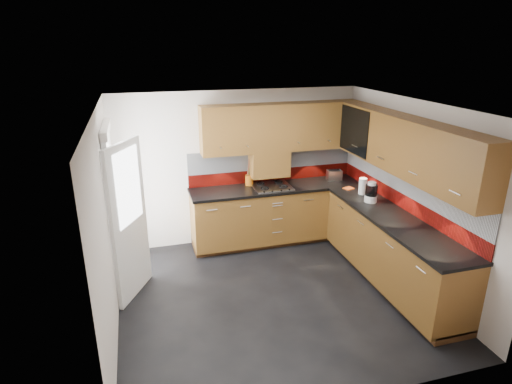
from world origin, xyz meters
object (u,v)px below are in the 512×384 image
object	(u,v)px
utensil_pot	(249,179)
food_processor	(371,193)
gas_hob	(272,186)
toaster	(334,175)

from	to	relation	value
utensil_pot	food_processor	size ratio (longest dim) A/B	1.56
utensil_pot	food_processor	distance (m)	1.87
gas_hob	utensil_pot	size ratio (longest dim) A/B	1.27
utensil_pot	toaster	size ratio (longest dim) A/B	1.82
gas_hob	utensil_pot	xyz separation A→B (m)	(-0.31, 0.21, 0.08)
food_processor	toaster	bearing A→B (deg)	93.16
gas_hob	toaster	xyz separation A→B (m)	(1.08, 0.07, 0.07)
gas_hob	utensil_pot	bearing A→B (deg)	145.77
food_processor	gas_hob	bearing A→B (deg)	139.54
gas_hob	utensil_pot	distance (m)	0.38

